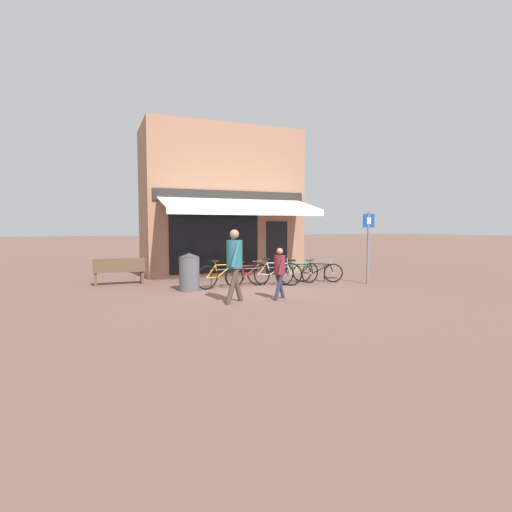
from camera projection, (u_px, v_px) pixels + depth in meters
ground_plane at (246, 289)px, 12.06m from camera, size 160.00×160.00×0.00m
shop_front at (221, 203)px, 16.40m from camera, size 6.21×4.99×5.78m
bike_rack_rail at (271, 270)px, 13.05m from camera, size 4.16×0.04×0.57m
bicycle_orange at (221, 276)px, 12.19m from camera, size 1.71×0.55×0.89m
bicycle_red at (248, 275)px, 12.68m from camera, size 1.71×0.73×0.81m
bicycle_silver at (274, 273)px, 12.78m from camera, size 1.62×0.84×0.88m
bicycle_green at (298, 273)px, 13.09m from camera, size 1.69×0.52×0.83m
bicycle_black at (317, 272)px, 13.56m from camera, size 1.56×0.89×0.80m
pedestrian_adult at (234, 258)px, 9.84m from camera, size 0.60×0.72×1.83m
pedestrian_child at (280, 268)px, 10.32m from camera, size 0.44×0.53×1.35m
litter_bin at (189, 272)px, 11.72m from camera, size 0.60×0.60×1.12m
parking_sign at (368, 240)px, 13.11m from camera, size 0.44×0.07×2.37m
park_bench at (119, 271)px, 12.94m from camera, size 1.60×0.45×0.87m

